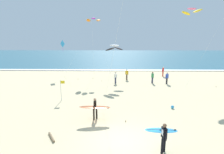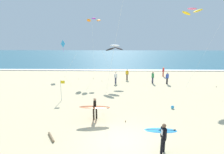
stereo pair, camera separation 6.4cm
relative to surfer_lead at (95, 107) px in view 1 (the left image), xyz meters
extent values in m
plane|color=beige|center=(2.02, -2.69, -1.05)|extent=(160.00, 160.00, 0.00)
cube|color=#2D6075|center=(2.02, 51.11, -1.01)|extent=(160.00, 60.00, 0.08)
cube|color=white|center=(2.02, 21.41, -0.96)|extent=(160.00, 1.43, 0.01)
cylinder|color=black|center=(-0.11, 0.09, -0.61)|extent=(0.13, 0.13, 0.88)
cylinder|color=black|center=(0.08, 0.27, -0.61)|extent=(0.13, 0.13, 0.88)
cube|color=black|center=(-0.02, 0.18, 0.13)|extent=(0.23, 0.36, 0.60)
cube|color=red|center=(-0.12, 0.17, 0.17)|extent=(0.03, 0.20, 0.32)
sphere|color=tan|center=(-0.02, 0.18, 0.55)|extent=(0.21, 0.21, 0.21)
cylinder|color=black|center=(0.00, -0.05, 0.24)|extent=(0.09, 0.09, 0.26)
cylinder|color=black|center=(-0.05, -0.14, 0.11)|extent=(0.26, 0.10, 0.14)
cylinder|color=black|center=(-0.04, 0.41, 0.09)|extent=(0.09, 0.09, 0.56)
ellipsoid|color=orange|center=(0.02, -0.18, 0.07)|extent=(2.32, 0.79, 0.18)
cube|color=#333333|center=(0.02, -0.18, 0.11)|extent=(1.99, 0.21, 0.10)
cube|color=#262628|center=(0.97, -0.09, 0.00)|extent=(0.12, 0.02, 0.14)
cylinder|color=black|center=(4.01, -3.88, -0.61)|extent=(0.13, 0.13, 0.88)
cylinder|color=black|center=(4.18, -3.69, -0.61)|extent=(0.13, 0.13, 0.88)
cube|color=black|center=(4.10, -3.78, 0.13)|extent=(0.25, 0.37, 0.60)
cube|color=white|center=(3.99, -3.80, 0.17)|extent=(0.04, 0.20, 0.32)
sphere|color=brown|center=(4.10, -3.78, 0.55)|extent=(0.21, 0.21, 0.21)
cylinder|color=black|center=(4.13, -4.01, 0.09)|extent=(0.09, 0.09, 0.56)
cylinder|color=black|center=(4.06, -3.55, 0.24)|extent=(0.09, 0.09, 0.26)
cylinder|color=black|center=(3.99, -3.47, 0.11)|extent=(0.26, 0.12, 0.14)
ellipsoid|color=#3399D8|center=(4.04, -3.43, 0.07)|extent=(1.98, 0.86, 0.26)
cube|color=#333333|center=(4.04, -3.43, 0.11)|extent=(1.66, 0.29, 0.17)
cube|color=#262628|center=(4.84, -3.30, 0.00)|extent=(0.12, 0.03, 0.14)
cube|color=#2D99DB|center=(-6.92, 15.88, 4.21)|extent=(0.92, 0.78, 1.18)
cylinder|color=purple|center=(-6.92, 15.88, 3.28)|extent=(0.02, 0.02, 0.70)
cylinder|color=silver|center=(-5.54, 14.73, 0.99)|extent=(2.77, 2.31, 3.89)
cylinder|color=brown|center=(-4.16, 13.59, -1.00)|extent=(0.06, 0.06, 0.10)
ellipsoid|color=orange|center=(-1.15, 15.85, 7.77)|extent=(0.65, 0.99, 0.49)
ellipsoid|color=purple|center=(-1.91, 15.87, 8.05)|extent=(0.65, 0.97, 0.20)
ellipsoid|color=orange|center=(-2.68, 15.89, 7.77)|extent=(0.65, 0.99, 0.49)
cylinder|color=silver|center=(-1.94, 14.96, 3.36)|extent=(0.06, 1.84, 8.62)
cylinder|color=brown|center=(-1.96, 14.04, -1.00)|extent=(0.06, 0.06, 0.10)
ellipsoid|color=black|center=(0.83, 10.41, 3.70)|extent=(1.55, 1.24, 0.63)
ellipsoid|color=white|center=(1.37, 11.41, 4.12)|extent=(1.55, 1.25, 0.20)
ellipsoid|color=black|center=(1.90, 12.40, 3.70)|extent=(1.55, 1.24, 0.63)
cylinder|color=silver|center=(0.45, 11.90, 1.33)|extent=(1.85, 1.01, 4.55)
cylinder|color=brown|center=(-0.47, 12.40, -1.00)|extent=(0.06, 0.06, 0.10)
cylinder|color=silver|center=(1.37, 0.72, 4.04)|extent=(1.84, 1.86, 9.98)
cylinder|color=brown|center=(2.29, -0.21, -1.00)|extent=(0.06, 0.06, 0.10)
ellipsoid|color=yellow|center=(9.60, 9.13, 7.86)|extent=(1.27, 0.90, 0.54)
ellipsoid|color=pink|center=(9.87, 8.26, 8.21)|extent=(1.27, 0.90, 0.20)
ellipsoid|color=yellow|center=(10.14, 7.39, 7.86)|extent=(1.27, 0.90, 0.54)
cylinder|color=silver|center=(12.16, 8.96, 3.41)|extent=(4.58, 1.41, 8.72)
cylinder|color=brown|center=(14.44, 9.66, -1.00)|extent=(0.06, 0.06, 0.10)
cylinder|color=#4C3D2D|center=(3.22, 13.51, -0.63)|extent=(0.22, 0.22, 0.84)
cube|color=gold|center=(3.22, 13.51, 0.06)|extent=(0.37, 0.32, 0.54)
sphere|color=beige|center=(3.22, 13.51, 0.44)|extent=(0.20, 0.20, 0.20)
cylinder|color=gold|center=(3.40, 13.40, -0.04)|extent=(0.08, 0.08, 0.50)
cylinder|color=gold|center=(3.04, 13.62, -0.04)|extent=(0.08, 0.08, 0.50)
cylinder|color=black|center=(8.52, 11.08, -0.63)|extent=(0.22, 0.22, 0.84)
cube|color=#3351B7|center=(8.52, 11.08, 0.06)|extent=(0.37, 0.29, 0.54)
sphere|color=tan|center=(8.52, 11.08, 0.44)|extent=(0.20, 0.20, 0.20)
cylinder|color=#3351B7|center=(8.71, 11.16, -0.04)|extent=(0.08, 0.08, 0.50)
cylinder|color=#3351B7|center=(8.33, 11.00, -0.04)|extent=(0.08, 0.08, 0.50)
cylinder|color=#D8593F|center=(9.28, 15.98, -0.63)|extent=(0.22, 0.22, 0.84)
cube|color=red|center=(9.28, 15.98, 0.06)|extent=(0.35, 0.36, 0.54)
sphere|color=beige|center=(9.28, 15.98, 0.44)|extent=(0.20, 0.20, 0.20)
cylinder|color=red|center=(9.14, 15.82, -0.04)|extent=(0.08, 0.08, 0.50)
cylinder|color=red|center=(9.42, 16.13, -0.04)|extent=(0.08, 0.08, 0.50)
cylinder|color=#2D334C|center=(6.64, 11.46, -0.63)|extent=(0.22, 0.22, 0.84)
cube|color=#339351|center=(6.64, 11.46, 0.06)|extent=(0.30, 0.37, 0.54)
sphere|color=brown|center=(6.64, 11.46, 0.44)|extent=(0.20, 0.20, 0.20)
cylinder|color=#339351|center=(6.73, 11.27, -0.04)|extent=(0.08, 0.08, 0.50)
cylinder|color=#339351|center=(6.55, 11.65, -0.04)|extent=(0.08, 0.08, 0.50)
cylinder|color=#2D334C|center=(1.52, 11.25, -0.63)|extent=(0.22, 0.22, 0.84)
cube|color=white|center=(1.52, 11.25, 0.06)|extent=(0.37, 0.33, 0.54)
sphere|color=beige|center=(1.52, 11.25, 0.44)|extent=(0.20, 0.20, 0.20)
cylinder|color=white|center=(1.70, 11.36, -0.04)|extent=(0.08, 0.08, 0.50)
cylinder|color=white|center=(1.35, 11.13, -0.04)|extent=(0.08, 0.08, 0.50)
cylinder|color=silver|center=(-3.86, 4.22, 0.00)|extent=(0.05, 0.05, 2.10)
cube|color=yellow|center=(-3.64, 4.22, 0.85)|extent=(0.40, 0.02, 0.28)
sphere|color=#2D99DB|center=(6.57, 2.40, -0.91)|extent=(0.28, 0.28, 0.28)
cylinder|color=#846B4C|center=(-2.44, -2.50, -0.98)|extent=(0.75, 1.04, 0.14)
camera|label=1|loc=(1.51, -12.21, 4.98)|focal=28.03mm
camera|label=2|loc=(1.57, -12.21, 4.98)|focal=28.03mm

